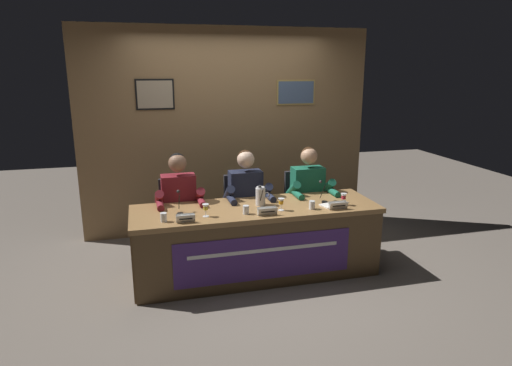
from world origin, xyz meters
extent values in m
plane|color=#70665B|center=(0.00, 0.00, 0.00)|extent=(12.00, 12.00, 0.00)
cube|color=#937047|center=(0.00, 1.43, 1.30)|extent=(3.71, 0.12, 2.60)
cube|color=black|center=(-0.89, 1.37, 1.79)|extent=(0.46, 0.02, 0.36)
cube|color=tan|center=(-0.89, 1.36, 1.79)|extent=(0.42, 0.01, 0.32)
cube|color=tan|center=(0.89, 1.37, 1.79)|extent=(0.52, 0.02, 0.32)
cube|color=slate|center=(0.89, 1.36, 1.79)|extent=(0.48, 0.01, 0.28)
cube|color=olive|center=(0.00, 0.00, 0.71)|extent=(2.51, 0.78, 0.05)
cube|color=brown|center=(0.00, -0.37, 0.34)|extent=(2.45, 0.04, 0.68)
cube|color=brown|center=(-1.20, 0.00, 0.34)|extent=(0.08, 0.70, 0.68)
cube|color=brown|center=(1.20, 0.00, 0.34)|extent=(0.08, 0.70, 0.68)
cube|color=#4C2D7A|center=(-0.02, -0.39, 0.34)|extent=(1.74, 0.01, 0.45)
cube|color=white|center=(-0.02, -0.40, 0.42)|extent=(1.48, 0.00, 0.04)
cylinder|color=black|center=(-0.74, 0.49, 0.01)|extent=(0.44, 0.44, 0.02)
cylinder|color=black|center=(-0.74, 0.49, 0.23)|extent=(0.05, 0.05, 0.42)
cube|color=#232328|center=(-0.74, 0.49, 0.46)|extent=(0.44, 0.44, 0.03)
cube|color=#232328|center=(-0.74, 0.69, 0.69)|extent=(0.40, 0.05, 0.44)
cylinder|color=black|center=(-0.84, 0.14, 0.24)|extent=(0.10, 0.10, 0.47)
cylinder|color=black|center=(-0.64, 0.14, 0.24)|extent=(0.10, 0.10, 0.47)
cylinder|color=black|center=(-0.84, 0.29, 0.52)|extent=(0.13, 0.34, 0.13)
cylinder|color=black|center=(-0.64, 0.29, 0.52)|extent=(0.13, 0.34, 0.13)
cube|color=maroon|center=(-0.74, 0.46, 0.76)|extent=(0.36, 0.20, 0.48)
sphere|color=#8E664C|center=(-0.74, 0.44, 1.14)|extent=(0.19, 0.19, 0.19)
sphere|color=black|center=(-0.74, 0.46, 1.15)|extent=(0.17, 0.17, 0.17)
cylinder|color=maroon|center=(-0.95, 0.36, 0.78)|extent=(0.09, 0.30, 0.25)
cylinder|color=maroon|center=(-0.53, 0.36, 0.78)|extent=(0.09, 0.30, 0.25)
cylinder|color=maroon|center=(-0.95, 0.20, 0.76)|extent=(0.07, 0.24, 0.07)
cylinder|color=maroon|center=(-0.53, 0.20, 0.76)|extent=(0.07, 0.24, 0.07)
cube|color=white|center=(-0.74, -0.31, 0.77)|extent=(0.17, 0.03, 0.08)
cube|color=white|center=(-0.74, -0.28, 0.77)|extent=(0.17, 0.03, 0.08)
cube|color=black|center=(-0.74, -0.32, 0.77)|extent=(0.12, 0.01, 0.01)
cylinder|color=white|center=(-0.54, -0.18, 0.73)|extent=(0.06, 0.06, 0.00)
cylinder|color=white|center=(-0.54, -0.18, 0.76)|extent=(0.01, 0.01, 0.05)
cone|color=white|center=(-0.54, -0.18, 0.82)|extent=(0.06, 0.06, 0.06)
cylinder|color=yellow|center=(-0.54, -0.18, 0.82)|extent=(0.04, 0.04, 0.04)
cylinder|color=silver|center=(-0.94, -0.23, 0.77)|extent=(0.06, 0.06, 0.08)
cylinder|color=silver|center=(-0.94, -0.23, 0.76)|extent=(0.05, 0.05, 0.05)
cylinder|color=black|center=(-0.77, -0.07, 0.74)|extent=(0.06, 0.06, 0.02)
cylinder|color=black|center=(-0.77, 0.00, 0.84)|extent=(0.01, 0.13, 0.18)
sphere|color=#2D2D2D|center=(-0.77, 0.06, 0.93)|extent=(0.03, 0.03, 0.03)
cylinder|color=black|center=(0.00, 0.49, 0.01)|extent=(0.44, 0.44, 0.02)
cylinder|color=black|center=(0.00, 0.49, 0.23)|extent=(0.05, 0.05, 0.42)
cube|color=#232328|center=(0.00, 0.49, 0.46)|extent=(0.44, 0.44, 0.03)
cube|color=#232328|center=(0.00, 0.69, 0.69)|extent=(0.40, 0.05, 0.44)
cylinder|color=black|center=(-0.10, 0.14, 0.24)|extent=(0.10, 0.10, 0.47)
cylinder|color=black|center=(0.10, 0.14, 0.24)|extent=(0.10, 0.10, 0.47)
cylinder|color=black|center=(-0.10, 0.29, 0.52)|extent=(0.13, 0.34, 0.13)
cylinder|color=black|center=(0.10, 0.29, 0.52)|extent=(0.13, 0.34, 0.13)
cube|color=#1E2338|center=(0.00, 0.46, 0.76)|extent=(0.36, 0.20, 0.48)
sphere|color=beige|center=(0.00, 0.44, 1.14)|extent=(0.19, 0.19, 0.19)
sphere|color=#331E0F|center=(0.00, 0.46, 1.15)|extent=(0.17, 0.17, 0.17)
cylinder|color=#1E2338|center=(-0.21, 0.36, 0.78)|extent=(0.09, 0.30, 0.25)
cylinder|color=#1E2338|center=(0.21, 0.36, 0.78)|extent=(0.09, 0.30, 0.25)
cylinder|color=#1E2338|center=(-0.21, 0.20, 0.76)|extent=(0.07, 0.24, 0.07)
cylinder|color=#1E2338|center=(0.21, 0.20, 0.76)|extent=(0.07, 0.24, 0.07)
cube|color=white|center=(0.04, -0.30, 0.77)|extent=(0.19, 0.03, 0.08)
cube|color=white|center=(0.04, -0.27, 0.77)|extent=(0.19, 0.03, 0.08)
cube|color=black|center=(0.04, -0.30, 0.77)|extent=(0.13, 0.01, 0.01)
cylinder|color=white|center=(0.21, -0.18, 0.73)|extent=(0.06, 0.06, 0.00)
cylinder|color=white|center=(0.21, -0.18, 0.76)|extent=(0.01, 0.01, 0.05)
cone|color=white|center=(0.21, -0.18, 0.82)|extent=(0.06, 0.06, 0.06)
cylinder|color=orange|center=(0.21, -0.18, 0.82)|extent=(0.04, 0.04, 0.04)
cylinder|color=silver|center=(-0.15, -0.20, 0.77)|extent=(0.06, 0.06, 0.08)
cylinder|color=silver|center=(-0.15, -0.20, 0.76)|extent=(0.05, 0.05, 0.05)
cylinder|color=black|center=(0.05, -0.09, 0.74)|extent=(0.06, 0.06, 0.02)
cylinder|color=black|center=(0.05, -0.03, 0.84)|extent=(0.01, 0.13, 0.18)
sphere|color=#2D2D2D|center=(0.05, 0.03, 0.93)|extent=(0.03, 0.03, 0.03)
cylinder|color=black|center=(0.74, 0.49, 0.01)|extent=(0.44, 0.44, 0.02)
cylinder|color=black|center=(0.74, 0.49, 0.23)|extent=(0.05, 0.05, 0.42)
cube|color=#232328|center=(0.74, 0.49, 0.46)|extent=(0.44, 0.44, 0.03)
cube|color=#232328|center=(0.74, 0.69, 0.69)|extent=(0.40, 0.05, 0.44)
cylinder|color=black|center=(0.64, 0.14, 0.24)|extent=(0.10, 0.10, 0.47)
cylinder|color=black|center=(0.84, 0.14, 0.24)|extent=(0.10, 0.10, 0.47)
cylinder|color=black|center=(0.64, 0.29, 0.52)|extent=(0.13, 0.34, 0.13)
cylinder|color=black|center=(0.84, 0.29, 0.52)|extent=(0.13, 0.34, 0.13)
cube|color=#196047|center=(0.74, 0.46, 0.76)|extent=(0.36, 0.20, 0.48)
sphere|color=tan|center=(0.74, 0.44, 1.14)|extent=(0.19, 0.19, 0.19)
sphere|color=#331E0F|center=(0.74, 0.46, 1.15)|extent=(0.17, 0.17, 0.17)
cylinder|color=#196047|center=(0.53, 0.36, 0.78)|extent=(0.09, 0.30, 0.25)
cylinder|color=#196047|center=(0.95, 0.36, 0.78)|extent=(0.09, 0.30, 0.25)
cylinder|color=#196047|center=(0.53, 0.20, 0.76)|extent=(0.07, 0.24, 0.07)
cylinder|color=#196047|center=(0.95, 0.20, 0.76)|extent=(0.07, 0.24, 0.07)
cube|color=white|center=(0.78, -0.30, 0.77)|extent=(0.19, 0.03, 0.08)
cube|color=white|center=(0.78, -0.27, 0.77)|extent=(0.19, 0.03, 0.08)
cube|color=black|center=(0.78, -0.31, 0.77)|extent=(0.14, 0.01, 0.01)
cylinder|color=white|center=(0.89, -0.17, 0.73)|extent=(0.06, 0.06, 0.00)
cylinder|color=white|center=(0.89, -0.17, 0.76)|extent=(0.01, 0.01, 0.05)
cone|color=white|center=(0.89, -0.17, 0.82)|extent=(0.06, 0.06, 0.06)
cylinder|color=#B21E2D|center=(0.89, -0.17, 0.82)|extent=(0.04, 0.04, 0.04)
cylinder|color=silver|center=(0.52, -0.22, 0.77)|extent=(0.06, 0.06, 0.08)
cylinder|color=silver|center=(0.52, -0.22, 0.76)|extent=(0.05, 0.05, 0.05)
cylinder|color=black|center=(0.73, -0.06, 0.74)|extent=(0.06, 0.06, 0.02)
cylinder|color=black|center=(0.73, 0.00, 0.84)|extent=(0.01, 0.13, 0.18)
sphere|color=#2D2D2D|center=(0.73, 0.07, 0.93)|extent=(0.03, 0.03, 0.03)
cylinder|color=silver|center=(0.06, 0.05, 0.82)|extent=(0.10, 0.10, 0.18)
cylinder|color=silver|center=(0.06, 0.05, 0.92)|extent=(0.09, 0.09, 0.01)
sphere|color=silver|center=(0.06, 0.05, 0.93)|extent=(0.02, 0.02, 0.02)
torus|color=silver|center=(0.13, 0.05, 0.83)|extent=(0.07, 0.01, 0.07)
cube|color=white|center=(0.76, -0.16, 0.74)|extent=(0.24, 0.20, 0.01)
camera|label=1|loc=(-1.10, -4.19, 2.11)|focal=31.28mm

